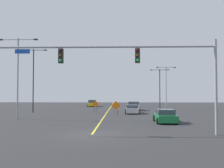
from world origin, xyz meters
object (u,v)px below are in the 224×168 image
at_px(construction_sign_median_near, 116,106).
at_px(car_silver_mid, 132,109).
at_px(car_white_distant, 134,106).
at_px(street_lamp_near_left, 33,75).
at_px(street_lamp_mid_right, 18,71).
at_px(traffic_signal_assembly, 133,62).
at_px(construction_sign_left_lane, 96,105).
at_px(car_yellow_far, 92,103).
at_px(street_lamp_mid_left, 160,85).
at_px(car_green_approaching, 165,116).
at_px(street_lamp_far_right, 166,84).

distance_m(construction_sign_median_near, car_silver_mid, 3.97).
height_order(car_silver_mid, car_white_distant, car_white_distant).
bearing_deg(street_lamp_near_left, street_lamp_mid_right, -80.48).
bearing_deg(car_silver_mid, traffic_signal_assembly, -92.34).
relative_size(construction_sign_left_lane, car_yellow_far, 0.39).
relative_size(traffic_signal_assembly, construction_sign_median_near, 8.76).
xyz_separation_m(car_silver_mid, car_white_distant, (0.61, 6.88, 0.09)).
relative_size(street_lamp_mid_left, car_green_approaching, 1.81).
relative_size(car_yellow_far, car_silver_mid, 1.03).
bearing_deg(car_green_approaching, street_lamp_near_left, 143.82).
relative_size(street_lamp_mid_left, street_lamp_mid_right, 0.85).
height_order(street_lamp_mid_left, car_silver_mid, street_lamp_mid_left).
bearing_deg(car_green_approaching, construction_sign_median_near, 120.84).
distance_m(traffic_signal_assembly, street_lamp_far_right, 31.68).
relative_size(street_lamp_mid_right, construction_sign_left_lane, 5.17).
height_order(construction_sign_left_lane, car_green_approaching, construction_sign_left_lane).
distance_m(street_lamp_near_left, construction_sign_median_near, 14.21).
relative_size(car_green_approaching, car_silver_mid, 0.99).
distance_m(traffic_signal_assembly, construction_sign_median_near, 16.77).
height_order(street_lamp_far_right, car_silver_mid, street_lamp_far_right).
xyz_separation_m(street_lamp_near_left, car_yellow_far, (7.03, 18.94, -5.02)).
relative_size(street_lamp_mid_left, car_white_distant, 1.70).
relative_size(street_lamp_near_left, street_lamp_mid_right, 1.06).
bearing_deg(car_white_distant, street_lamp_near_left, -160.38).
distance_m(construction_sign_left_lane, car_green_approaching, 17.57).
bearing_deg(construction_sign_left_lane, street_lamp_mid_right, -120.64).
height_order(street_lamp_mid_right, construction_sign_median_near, street_lamp_mid_right).
distance_m(street_lamp_mid_left, car_green_approaching, 26.62).
height_order(street_lamp_near_left, construction_sign_left_lane, street_lamp_near_left).
bearing_deg(car_white_distant, construction_sign_left_lane, -153.03).
height_order(traffic_signal_assembly, street_lamp_far_right, street_lamp_far_right).
distance_m(traffic_signal_assembly, car_green_approaching, 9.65).
height_order(street_lamp_mid_right, construction_sign_left_lane, street_lamp_mid_right).
relative_size(construction_sign_median_near, construction_sign_left_lane, 1.08).
xyz_separation_m(street_lamp_mid_left, street_lamp_mid_right, (-19.49, -23.51, 0.78)).
xyz_separation_m(traffic_signal_assembly, construction_sign_median_near, (-1.50, 16.21, -4.01)).
bearing_deg(street_lamp_near_left, car_silver_mid, -5.02).
height_order(street_lamp_mid_right, car_white_distant, street_lamp_mid_right).
xyz_separation_m(street_lamp_mid_right, construction_sign_left_lane, (7.59, 12.81, -4.32)).
bearing_deg(construction_sign_median_near, street_lamp_mid_left, 64.12).
height_order(street_lamp_mid_left, construction_sign_median_near, street_lamp_mid_left).
height_order(street_lamp_mid_left, car_white_distant, street_lamp_mid_left).
bearing_deg(car_green_approaching, street_lamp_mid_left, 82.49).
height_order(street_lamp_far_right, car_white_distant, street_lamp_far_right).
height_order(street_lamp_mid_right, street_lamp_far_right, street_lamp_mid_right).
distance_m(traffic_signal_assembly, street_lamp_mid_right, 16.16).
bearing_deg(construction_sign_median_near, car_yellow_far, 103.64).
bearing_deg(car_yellow_far, street_lamp_near_left, -110.36).
height_order(traffic_signal_assembly, street_lamp_mid_right, street_lamp_mid_right).
bearing_deg(street_lamp_far_right, car_silver_mid, -121.58).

